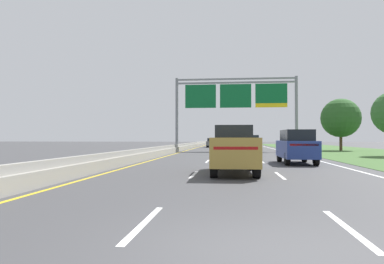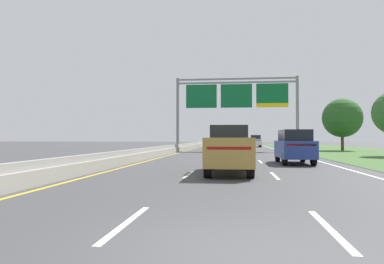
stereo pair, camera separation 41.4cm
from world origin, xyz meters
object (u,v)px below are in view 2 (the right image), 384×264
object	(u,v)px
car_navy_centre_lane_suv	(234,142)
car_silver_centre_lane_sedan	(234,143)
roadside_tree_far	(342,118)
overhead_sign_gantry	(236,99)
car_blue_right_lane_suv	(294,146)
car_grey_left_lane_sedan	(214,143)
pickup_truck_gold	(229,150)
car_white_right_lane_suv	(255,141)

from	to	relation	value
car_navy_centre_lane_suv	car_silver_centre_lane_sedan	world-z (taller)	car_navy_centre_lane_suv
roadside_tree_far	car_navy_centre_lane_suv	bearing A→B (deg)	167.83
overhead_sign_gantry	car_blue_right_lane_suv	distance (m)	22.50
overhead_sign_gantry	car_grey_left_lane_sedan	distance (m)	18.16
car_silver_centre_lane_sedan	car_grey_left_lane_sedan	size ratio (longest dim) A/B	1.00
car_grey_left_lane_sedan	car_navy_centre_lane_suv	bearing A→B (deg)	-162.61
pickup_truck_gold	car_silver_centre_lane_sedan	xyz separation A→B (m)	(0.07, 42.91, -0.26)
car_grey_left_lane_sedan	roadside_tree_far	distance (m)	22.46
pickup_truck_gold	car_blue_right_lane_suv	bearing A→B (deg)	-31.72
car_silver_centre_lane_sedan	car_white_right_lane_suv	bearing A→B (deg)	-34.85
roadside_tree_far	overhead_sign_gantry	bearing A→B (deg)	-169.11
pickup_truck_gold	car_grey_left_lane_sedan	distance (m)	45.17
car_navy_centre_lane_suv	car_silver_centre_lane_sedan	distance (m)	9.24
car_navy_centre_lane_suv	overhead_sign_gantry	bearing A→B (deg)	-176.92
overhead_sign_gantry	car_white_right_lane_suv	distance (m)	20.94
car_navy_centre_lane_suv	car_white_right_lane_suv	bearing A→B (deg)	-14.26
pickup_truck_gold	car_silver_centre_lane_sedan	size ratio (longest dim) A/B	1.23
overhead_sign_gantry	car_blue_right_lane_suv	world-z (taller)	overhead_sign_gantry
car_white_right_lane_suv	car_grey_left_lane_sedan	world-z (taller)	car_white_right_lane_suv
car_blue_right_lane_suv	pickup_truck_gold	bearing A→B (deg)	148.63
pickup_truck_gold	car_blue_right_lane_suv	size ratio (longest dim) A/B	1.15
car_white_right_lane_suv	roadside_tree_far	xyz separation A→B (m)	(9.88, -17.41, 3.03)
car_silver_centre_lane_sedan	roadside_tree_far	size ratio (longest dim) A/B	0.67
car_silver_centre_lane_sedan	car_grey_left_lane_sedan	xyz separation A→B (m)	(-3.43, 2.13, 0.00)
car_grey_left_lane_sedan	overhead_sign_gantry	bearing A→B (deg)	-166.95
pickup_truck_gold	car_navy_centre_lane_suv	xyz separation A→B (m)	(0.10, 33.67, 0.02)
car_white_right_lane_suv	car_silver_centre_lane_sedan	bearing A→B (deg)	144.08
car_white_right_lane_suv	car_blue_right_lane_suv	bearing A→B (deg)	179.49
car_navy_centre_lane_suv	car_blue_right_lane_suv	bearing A→B (deg)	-171.97
pickup_truck_gold	car_silver_centre_lane_sedan	distance (m)	42.91
overhead_sign_gantry	car_navy_centre_lane_suv	distance (m)	7.67
overhead_sign_gantry	car_blue_right_lane_suv	xyz separation A→B (m)	(3.54, -21.56, -5.37)
car_silver_centre_lane_sedan	car_blue_right_lane_suv	bearing A→B (deg)	-173.59
car_white_right_lane_suv	car_navy_centre_lane_suv	distance (m)	14.94
car_silver_centre_lane_sedan	car_navy_centre_lane_suv	bearing A→B (deg)	-179.49
overhead_sign_gantry	car_silver_centre_lane_sedan	bearing A→B (deg)	91.28
car_white_right_lane_suv	roadside_tree_far	size ratio (longest dim) A/B	0.72
overhead_sign_gantry	car_blue_right_lane_suv	bearing A→B (deg)	-80.67
car_blue_right_lane_suv	car_silver_centre_lane_sedan	xyz separation A→B (m)	(-3.87, 36.27, -0.28)
pickup_truck_gold	roadside_tree_far	world-z (taller)	roadside_tree_far
car_silver_centre_lane_sedan	roadside_tree_far	world-z (taller)	roadside_tree_far
car_white_right_lane_suv	car_grey_left_lane_sedan	distance (m)	7.78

